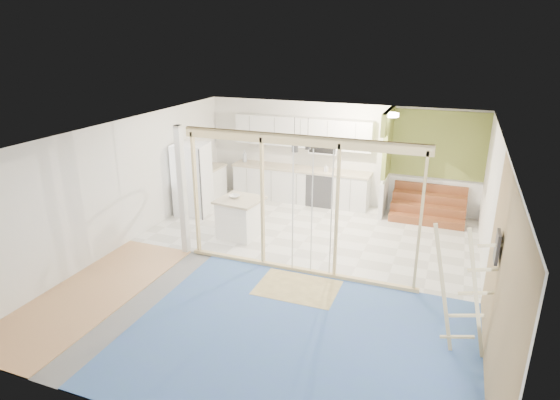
% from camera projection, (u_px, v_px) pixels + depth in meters
% --- Properties ---
extents(room, '(7.01, 8.01, 2.61)m').
position_uv_depth(room, '(283.00, 204.00, 8.42)').
color(room, slate).
rests_on(room, ground).
extents(floor_overlays, '(7.00, 8.00, 0.03)m').
position_uv_depth(floor_overlays, '(287.00, 268.00, 8.88)').
color(floor_overlays, silver).
rests_on(floor_overlays, room).
extents(stud_frame, '(4.66, 0.14, 2.60)m').
position_uv_depth(stud_frame, '(269.00, 187.00, 8.41)').
color(stud_frame, '#CFB77E').
rests_on(stud_frame, room).
extents(base_cabinets, '(4.45, 2.24, 0.93)m').
position_uv_depth(base_cabinets, '(270.00, 186.00, 12.20)').
color(base_cabinets, silver).
rests_on(base_cabinets, room).
extents(upper_cabinets, '(3.60, 0.41, 0.85)m').
position_uv_depth(upper_cabinets, '(305.00, 133.00, 11.89)').
color(upper_cabinets, silver).
rests_on(upper_cabinets, room).
extents(green_partition, '(2.25, 1.51, 2.60)m').
position_uv_depth(green_partition, '(418.00, 180.00, 11.08)').
color(green_partition, olive).
rests_on(green_partition, room).
extents(pot_rack, '(0.52, 0.52, 0.72)m').
position_uv_depth(pot_rack, '(301.00, 144.00, 9.96)').
color(pot_rack, black).
rests_on(pot_rack, room).
extents(sheathing_panel, '(0.02, 4.00, 2.60)m').
position_uv_depth(sheathing_panel, '(500.00, 295.00, 5.49)').
color(sheathing_panel, '#A08D57').
rests_on(sheathing_panel, room).
extents(electrical_panel, '(0.04, 0.30, 0.40)m').
position_uv_depth(electrical_panel, '(497.00, 247.00, 5.92)').
color(electrical_panel, '#3A3B3F').
rests_on(electrical_panel, room).
extents(ceiling_light, '(0.32, 0.32, 0.08)m').
position_uv_depth(ceiling_light, '(391.00, 115.00, 10.18)').
color(ceiling_light, '#FFEABF').
rests_on(ceiling_light, room).
extents(fridge, '(0.86, 0.83, 1.77)m').
position_uv_depth(fridge, '(193.00, 180.00, 11.29)').
color(fridge, white).
rests_on(fridge, room).
extents(island, '(0.98, 0.98, 0.87)m').
position_uv_depth(island, '(240.00, 218.00, 10.15)').
color(island, white).
rests_on(island, room).
extents(bowl, '(0.24, 0.24, 0.06)m').
position_uv_depth(bowl, '(234.00, 196.00, 10.08)').
color(bowl, silver).
rests_on(bowl, island).
extents(soap_bottle_a, '(0.13, 0.13, 0.33)m').
position_uv_depth(soap_bottle_a, '(245.00, 156.00, 12.62)').
color(soap_bottle_a, '#9FA7B2').
rests_on(soap_bottle_a, base_cabinets).
extents(soap_bottle_b, '(0.10, 0.10, 0.19)m').
position_uv_depth(soap_bottle_b, '(326.00, 168.00, 11.74)').
color(soap_bottle_b, silver).
rests_on(soap_bottle_b, base_cabinets).
extents(ladder, '(1.01, 0.06, 1.87)m').
position_uv_depth(ladder, '(464.00, 292.00, 6.20)').
color(ladder, '#CFBA7E').
rests_on(ladder, room).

